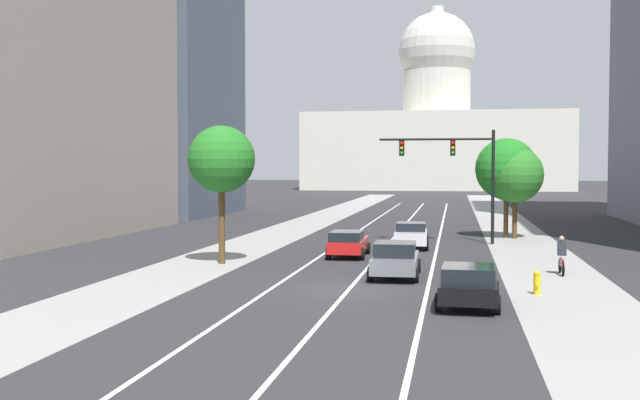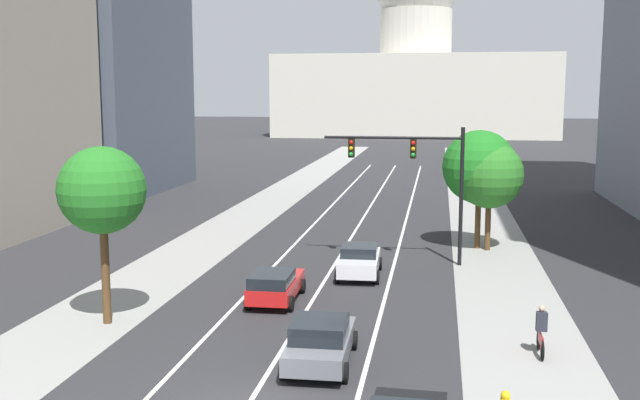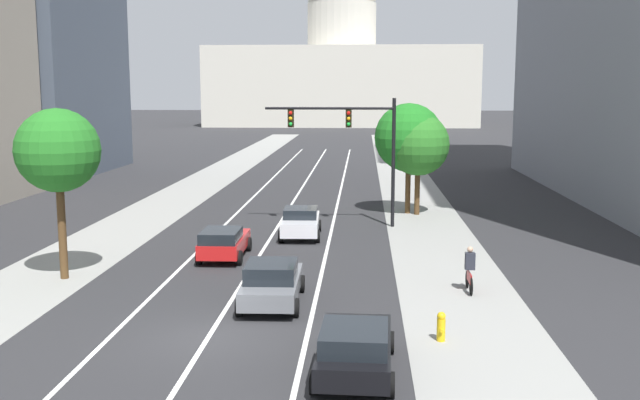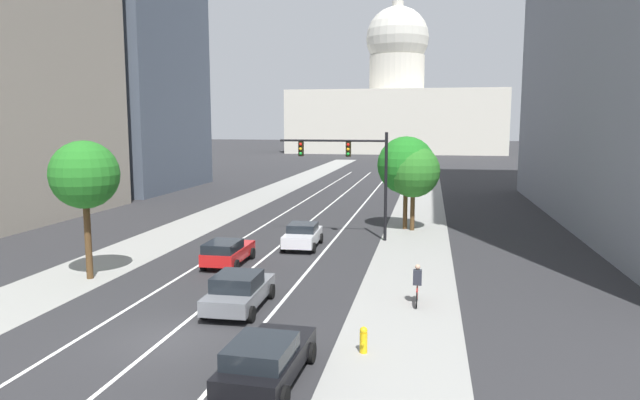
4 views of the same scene
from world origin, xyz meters
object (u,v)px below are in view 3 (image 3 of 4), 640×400
at_px(traffic_signal_mast, 354,136).
at_px(car_red, 224,242).
at_px(car_gray, 272,282).
at_px(car_black, 355,347).
at_px(street_tree_far_right, 418,145).
at_px(street_tree_near_left, 58,151).
at_px(cyclist, 470,269).
at_px(car_white, 301,222).
at_px(capitol_building, 342,66).
at_px(fire_hydrant, 441,326).
at_px(street_tree_near_right, 409,138).

bearing_deg(traffic_signal_mast, car_red, -124.98).
relative_size(car_red, car_gray, 0.92).
bearing_deg(traffic_signal_mast, car_black, -89.12).
xyz_separation_m(traffic_signal_mast, street_tree_far_right, (3.76, 4.01, -0.75)).
bearing_deg(street_tree_near_left, car_red, 33.52).
xyz_separation_m(car_red, cyclist, (10.19, -4.74, 0.09)).
relative_size(car_white, street_tree_near_left, 0.62).
xyz_separation_m(capitol_building, traffic_signal_mast, (4.19, -114.29, -7.18)).
bearing_deg(car_gray, car_black, -155.48).
xyz_separation_m(capitol_building, street_tree_near_left, (-7.23, -126.22, -7.05)).
xyz_separation_m(fire_hydrant, street_tree_near_left, (-14.30, 6.48, 4.65)).
distance_m(fire_hydrant, cyclist, 5.78).
relative_size(cyclist, street_tree_far_right, 0.28).
bearing_deg(car_red, car_gray, -156.68).
distance_m(car_black, street_tree_far_right, 25.62).
distance_m(capitol_building, street_tree_near_left, 126.62).
relative_size(cyclist, street_tree_near_right, 0.26).
bearing_deg(street_tree_far_right, street_tree_near_left, -133.59).
bearing_deg(car_black, car_white, 11.46).
relative_size(street_tree_far_right, street_tree_near_left, 0.90).
distance_m(car_red, car_gray, 7.40).
relative_size(capitol_building, street_tree_near_left, 8.00).
relative_size(car_white, street_tree_far_right, 0.69).
relative_size(traffic_signal_mast, street_tree_far_right, 1.16).
bearing_deg(car_black, car_gray, 27.70).
bearing_deg(traffic_signal_mast, street_tree_far_right, 46.88).
relative_size(capitol_building, car_black, 11.97).
height_order(cyclist, street_tree_near_left, street_tree_near_left).
bearing_deg(traffic_signal_mast, street_tree_near_right, 54.05).
relative_size(capitol_building, car_white, 12.87).
bearing_deg(street_tree_near_right, fire_hydrant, -90.86).
relative_size(capitol_building, fire_hydrant, 59.80).
xyz_separation_m(cyclist, street_tree_near_left, (-15.92, 0.95, 4.26)).
xyz_separation_m(car_white, street_tree_near_left, (-8.74, -8.88, 4.34)).
height_order(capitol_building, street_tree_near_right, capitol_building).
relative_size(car_black, street_tree_far_right, 0.74).
distance_m(car_black, cyclist, 9.26).
distance_m(capitol_building, car_red, 122.96).
bearing_deg(car_gray, street_tree_far_right, -19.96).
distance_m(car_black, car_gray, 6.93).
distance_m(car_white, traffic_signal_mast, 5.85).
height_order(cyclist, street_tree_near_right, street_tree_near_right).
height_order(capitol_building, car_red, capitol_building).
bearing_deg(car_black, traffic_signal_mast, 2.91).
height_order(car_red, car_black, car_black).
bearing_deg(street_tree_near_left, car_black, -38.13).
relative_size(capitol_building, street_tree_near_right, 8.13).
bearing_deg(fire_hydrant, capitol_building, 93.05).
bearing_deg(cyclist, capitol_building, 3.93).
height_order(car_gray, cyclist, cyclist).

